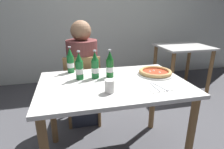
{
  "coord_description": "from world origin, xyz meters",
  "views": [
    {
      "loc": [
        -0.35,
        -1.39,
        1.32
      ],
      "look_at": [
        0.0,
        0.05,
        0.8
      ],
      "focal_mm": 30.09,
      "sensor_mm": 36.0,
      "label": 1
    }
  ],
  "objects_px": {
    "beer_bottle_center": "(70,62)",
    "napkin_with_cutlery": "(157,87)",
    "paper_cup": "(110,86)",
    "pizza_margherita_near": "(155,72)",
    "dining_table_background": "(182,55)",
    "beer_bottle_extra": "(95,67)",
    "chair_behind_table": "(84,86)",
    "dining_table_main": "(113,95)",
    "beer_bottle_left": "(79,67)",
    "beer_bottle_right": "(110,66)",
    "diner_seated": "(83,76)"
  },
  "relations": [
    {
      "from": "chair_behind_table",
      "to": "beer_bottle_left",
      "type": "xyz_separation_m",
      "value": [
        -0.06,
        -0.47,
        0.37
      ]
    },
    {
      "from": "beer_bottle_left",
      "to": "napkin_with_cutlery",
      "type": "relative_size",
      "value": 1.26
    },
    {
      "from": "dining_table_main",
      "to": "pizza_margherita_near",
      "type": "bearing_deg",
      "value": 13.03
    },
    {
      "from": "napkin_with_cutlery",
      "to": "diner_seated",
      "type": "bearing_deg",
      "value": 120.39
    },
    {
      "from": "pizza_margherita_near",
      "to": "beer_bottle_left",
      "type": "distance_m",
      "value": 0.69
    },
    {
      "from": "beer_bottle_left",
      "to": "beer_bottle_extra",
      "type": "relative_size",
      "value": 1.0
    },
    {
      "from": "beer_bottle_extra",
      "to": "paper_cup",
      "type": "xyz_separation_m",
      "value": [
        0.05,
        -0.32,
        -0.06
      ]
    },
    {
      "from": "chair_behind_table",
      "to": "napkin_with_cutlery",
      "type": "height_order",
      "value": "chair_behind_table"
    },
    {
      "from": "dining_table_background",
      "to": "beer_bottle_extra",
      "type": "distance_m",
      "value": 2.02
    },
    {
      "from": "chair_behind_table",
      "to": "pizza_margherita_near",
      "type": "height_order",
      "value": "chair_behind_table"
    },
    {
      "from": "beer_bottle_center",
      "to": "beer_bottle_extra",
      "type": "relative_size",
      "value": 1.0
    },
    {
      "from": "dining_table_background",
      "to": "beer_bottle_right",
      "type": "relative_size",
      "value": 3.24
    },
    {
      "from": "diner_seated",
      "to": "dining_table_background",
      "type": "distance_m",
      "value": 1.81
    },
    {
      "from": "beer_bottle_right",
      "to": "beer_bottle_extra",
      "type": "xyz_separation_m",
      "value": [
        -0.13,
        0.01,
        0.0
      ]
    },
    {
      "from": "pizza_margherita_near",
      "to": "napkin_with_cutlery",
      "type": "bearing_deg",
      "value": -112.82
    },
    {
      "from": "beer_bottle_center",
      "to": "napkin_with_cutlery",
      "type": "height_order",
      "value": "beer_bottle_center"
    },
    {
      "from": "diner_seated",
      "to": "beer_bottle_center",
      "type": "xyz_separation_m",
      "value": [
        -0.14,
        -0.32,
        0.27
      ]
    },
    {
      "from": "diner_seated",
      "to": "paper_cup",
      "type": "bearing_deg",
      "value": -81.99
    },
    {
      "from": "paper_cup",
      "to": "beer_bottle_extra",
      "type": "bearing_deg",
      "value": 99.75
    },
    {
      "from": "diner_seated",
      "to": "pizza_margherita_near",
      "type": "distance_m",
      "value": 0.85
    },
    {
      "from": "dining_table_background",
      "to": "pizza_margherita_near",
      "type": "relative_size",
      "value": 2.49
    },
    {
      "from": "beer_bottle_extra",
      "to": "beer_bottle_right",
      "type": "bearing_deg",
      "value": -2.22
    },
    {
      "from": "chair_behind_table",
      "to": "paper_cup",
      "type": "bearing_deg",
      "value": 105.51
    },
    {
      "from": "beer_bottle_extra",
      "to": "paper_cup",
      "type": "distance_m",
      "value": 0.33
    },
    {
      "from": "chair_behind_table",
      "to": "beer_bottle_right",
      "type": "distance_m",
      "value": 0.64
    },
    {
      "from": "chair_behind_table",
      "to": "dining_table_background",
      "type": "xyz_separation_m",
      "value": [
        1.7,
        0.68,
        0.11
      ]
    },
    {
      "from": "dining_table_main",
      "to": "napkin_with_cutlery",
      "type": "distance_m",
      "value": 0.37
    },
    {
      "from": "chair_behind_table",
      "to": "paper_cup",
      "type": "xyz_separation_m",
      "value": [
        0.13,
        -0.79,
        0.32
      ]
    },
    {
      "from": "beer_bottle_right",
      "to": "beer_bottle_extra",
      "type": "height_order",
      "value": "same"
    },
    {
      "from": "diner_seated",
      "to": "beer_bottle_right",
      "type": "distance_m",
      "value": 0.63
    },
    {
      "from": "beer_bottle_center",
      "to": "paper_cup",
      "type": "bearing_deg",
      "value": -64.13
    },
    {
      "from": "dining_table_background",
      "to": "chair_behind_table",
      "type": "bearing_deg",
      "value": -158.2
    },
    {
      "from": "beer_bottle_center",
      "to": "napkin_with_cutlery",
      "type": "distance_m",
      "value": 0.82
    },
    {
      "from": "chair_behind_table",
      "to": "pizza_margherita_near",
      "type": "distance_m",
      "value": 0.85
    },
    {
      "from": "dining_table_main",
      "to": "paper_cup",
      "type": "xyz_separation_m",
      "value": [
        -0.07,
        -0.18,
        0.16
      ]
    },
    {
      "from": "dining_table_main",
      "to": "napkin_with_cutlery",
      "type": "relative_size",
      "value": 6.12
    },
    {
      "from": "diner_seated",
      "to": "beer_bottle_right",
      "type": "relative_size",
      "value": 4.89
    },
    {
      "from": "dining_table_background",
      "to": "beer_bottle_center",
      "type": "distance_m",
      "value": 2.08
    },
    {
      "from": "napkin_with_cutlery",
      "to": "chair_behind_table",
      "type": "bearing_deg",
      "value": 122.35
    },
    {
      "from": "beer_bottle_left",
      "to": "beer_bottle_right",
      "type": "height_order",
      "value": "same"
    },
    {
      "from": "diner_seated",
      "to": "beer_bottle_center",
      "type": "relative_size",
      "value": 4.89
    },
    {
      "from": "dining_table_main",
      "to": "beer_bottle_center",
      "type": "height_order",
      "value": "beer_bottle_center"
    },
    {
      "from": "diner_seated",
      "to": "pizza_margherita_near",
      "type": "xyz_separation_m",
      "value": [
        0.61,
        -0.56,
        0.19
      ]
    },
    {
      "from": "dining_table_background",
      "to": "paper_cup",
      "type": "height_order",
      "value": "paper_cup"
    },
    {
      "from": "paper_cup",
      "to": "beer_bottle_center",
      "type": "bearing_deg",
      "value": 115.87
    },
    {
      "from": "paper_cup",
      "to": "pizza_margherita_near",
      "type": "bearing_deg",
      "value": 29.69
    },
    {
      "from": "pizza_margherita_near",
      "to": "beer_bottle_right",
      "type": "bearing_deg",
      "value": 175.43
    },
    {
      "from": "pizza_margherita_near",
      "to": "beer_bottle_extra",
      "type": "bearing_deg",
      "value": 175.99
    },
    {
      "from": "beer_bottle_center",
      "to": "pizza_margherita_near",
      "type": "bearing_deg",
      "value": -18.2
    },
    {
      "from": "dining_table_main",
      "to": "chair_behind_table",
      "type": "xyz_separation_m",
      "value": [
        -0.2,
        0.61,
        -0.15
      ]
    }
  ]
}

